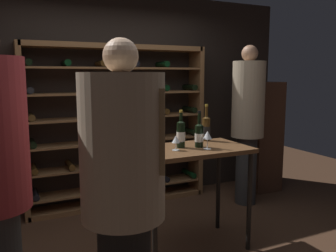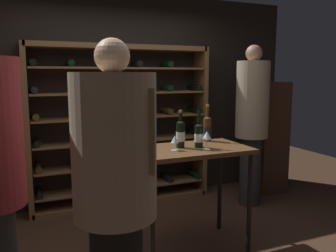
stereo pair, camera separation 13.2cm
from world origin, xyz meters
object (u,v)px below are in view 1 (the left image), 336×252
(person_bystander_dark_jacket, at_px, (248,117))
(wine_bottle_gold_foil, at_px, (199,135))
(wine_bottle_red_label, at_px, (206,128))
(display_cabinet, at_px, (263,137))
(wine_glass_stemmed_left, at_px, (207,136))
(person_guest_plum_blouse, at_px, (123,182))
(wine_bottle_amber_reserve, at_px, (181,134))
(wine_glass_stemmed_right, at_px, (176,140))
(tasting_table, at_px, (191,161))
(wine_rack, at_px, (119,126))

(person_bystander_dark_jacket, bearing_deg, wine_bottle_gold_foil, -58.62)
(wine_bottle_red_label, bearing_deg, display_cabinet, 29.82)
(person_bystander_dark_jacket, relative_size, wine_glass_stemmed_left, 12.00)
(person_guest_plum_blouse, height_order, wine_bottle_amber_reserve, person_guest_plum_blouse)
(wine_bottle_amber_reserve, xyz_separation_m, wine_glass_stemmed_right, (-0.10, -0.09, -0.04))
(tasting_table, height_order, wine_bottle_amber_reserve, wine_bottle_amber_reserve)
(wine_glass_stemmed_right, height_order, wine_glass_stemmed_left, wine_glass_stemmed_left)
(wine_rack, xyz_separation_m, person_bystander_dark_jacket, (1.48, -0.68, 0.11))
(wine_rack, height_order, wine_bottle_amber_reserve, wine_rack)
(person_guest_plum_blouse, height_order, wine_glass_stemmed_right, person_guest_plum_blouse)
(person_guest_plum_blouse, xyz_separation_m, display_cabinet, (2.72, 1.94, -0.24))
(person_bystander_dark_jacket, relative_size, wine_bottle_amber_reserve, 5.77)
(tasting_table, xyz_separation_m, wine_bottle_amber_reserve, (-0.09, 0.04, 0.26))
(tasting_table, relative_size, wine_bottle_amber_reserve, 3.06)
(display_cabinet, relative_size, wine_bottle_amber_reserve, 4.45)
(person_guest_plum_blouse, distance_m, wine_bottle_gold_foil, 1.32)
(wine_rack, distance_m, wine_bottle_red_label, 1.32)
(tasting_table, relative_size, person_guest_plum_blouse, 0.57)
(wine_bottle_gold_foil, height_order, wine_glass_stemmed_right, wine_bottle_gold_foil)
(person_bystander_dark_jacket, distance_m, display_cabinet, 0.73)
(wine_bottle_red_label, relative_size, wine_glass_stemmed_right, 2.76)
(wine_bottle_gold_foil, relative_size, wine_bottle_red_label, 0.91)
(person_guest_plum_blouse, bearing_deg, wine_glass_stemmed_right, 83.99)
(wine_rack, relative_size, tasting_table, 2.16)
(wine_glass_stemmed_right, bearing_deg, person_bystander_dark_jacket, 29.58)
(person_guest_plum_blouse, relative_size, wine_glass_stemmed_right, 13.78)
(wine_bottle_gold_foil, bearing_deg, person_guest_plum_blouse, -140.49)
(wine_bottle_gold_foil, bearing_deg, tasting_table, 167.46)
(wine_rack, bearing_deg, wine_glass_stemmed_right, -87.65)
(display_cabinet, bearing_deg, tasting_table, -148.65)
(wine_rack, xyz_separation_m, tasting_table, (0.25, -1.44, -0.15))
(wine_rack, height_order, wine_bottle_gold_foil, wine_rack)
(wine_rack, xyz_separation_m, display_cabinet, (2.03, -0.35, -0.23))
(person_bystander_dark_jacket, relative_size, display_cabinet, 1.30)
(person_guest_plum_blouse, xyz_separation_m, wine_glass_stemmed_left, (1.04, 0.73, 0.09))
(person_bystander_dark_jacket, xyz_separation_m, wine_glass_stemmed_left, (-1.13, -0.88, -0.01))
(tasting_table, bearing_deg, person_guest_plum_blouse, -137.74)
(wine_glass_stemmed_right, bearing_deg, wine_bottle_gold_foil, 7.18)
(display_cabinet, relative_size, wine_bottle_gold_foil, 4.57)
(wine_bottle_red_label, bearing_deg, wine_glass_stemmed_left, -119.91)
(wine_bottle_gold_foil, relative_size, wine_glass_stemmed_left, 2.03)
(tasting_table, xyz_separation_m, wine_glass_stemmed_right, (-0.18, -0.05, 0.22))
(wine_rack, distance_m, person_bystander_dark_jacket, 1.63)
(person_bystander_dark_jacket, distance_m, wine_bottle_amber_reserve, 1.50)
(display_cabinet, xyz_separation_m, wine_bottle_amber_reserve, (-1.87, -1.04, 0.34))
(wine_bottle_red_label, height_order, wine_glass_stemmed_left, wine_bottle_red_label)
(wine_glass_stemmed_right, bearing_deg, person_guest_plum_blouse, -133.20)
(display_cabinet, height_order, wine_bottle_amber_reserve, display_cabinet)
(wine_rack, relative_size, person_guest_plum_blouse, 1.24)
(display_cabinet, xyz_separation_m, wine_glass_stemmed_left, (-1.69, -1.21, 0.33))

